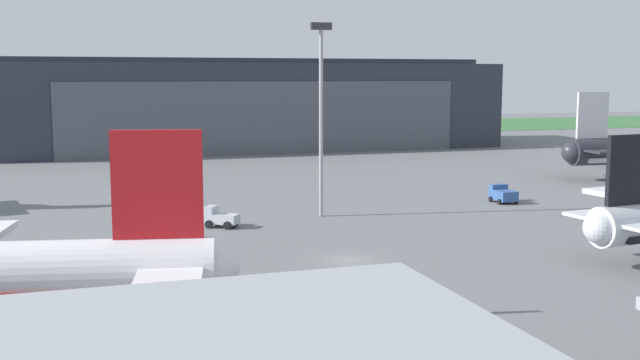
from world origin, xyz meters
name	(u,v)px	position (x,y,z in m)	size (l,w,h in m)	color
ground_plane	(349,260)	(0.00, 0.00, 0.00)	(440.00, 440.00, 0.00)	slate
grass_field_strip	(152,132)	(0.00, 160.67, 0.04)	(440.00, 56.00, 0.08)	#376C3A
maintenance_hangar	(249,106)	(15.21, 104.48, 9.29)	(106.71, 31.49, 19.51)	#2D333D
fuel_bowser	(220,218)	(-7.84, 18.03, 1.02)	(3.79, 3.44, 2.20)	#B7BCC6
stair_truck	(503,194)	(28.93, 22.75, 1.04)	(2.68, 3.61, 2.17)	#335693
apron_light_mast	(321,106)	(4.25, 20.83, 12.49)	(2.40, 0.50, 21.62)	#99999E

